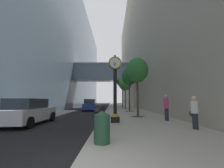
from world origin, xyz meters
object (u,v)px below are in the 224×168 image
at_px(trash_bin, 102,126).
at_px(pedestrian_by_clock, 167,107).
at_px(bollard_nearest, 98,122).
at_px(street_tree_near, 137,71).
at_px(pedestrian_walking, 195,112).
at_px(car_white_mid, 29,112).
at_px(bollard_second, 102,116).
at_px(car_blue_near, 91,105).
at_px(street_tree_mid_far, 125,83).
at_px(street_clock, 115,84).
at_px(street_tree_mid_near, 129,77).
at_px(street_tree_far, 123,80).

relative_size(trash_bin, pedestrian_by_clock, 0.59).
relative_size(bollard_nearest, street_tree_near, 0.22).
bearing_deg(pedestrian_walking, car_white_mid, 165.64).
height_order(bollard_second, pedestrian_by_clock, pedestrian_by_clock).
relative_size(bollard_nearest, car_white_mid, 0.25).
distance_m(trash_bin, car_blue_near, 17.43).
bearing_deg(car_white_mid, street_tree_mid_far, 63.84).
relative_size(street_clock, pedestrian_by_clock, 2.47).
xyz_separation_m(street_clock, car_white_mid, (-5.57, 0.12, -1.75)).
xyz_separation_m(street_tree_mid_far, car_blue_near, (-5.35, -3.05, -3.57)).
bearing_deg(trash_bin, street_tree_near, 72.50).
distance_m(street_clock, pedestrian_by_clock, 3.90).
distance_m(pedestrian_walking, car_blue_near, 16.44).
bearing_deg(street_tree_mid_near, trash_bin, -100.16).
bearing_deg(street_tree_mid_near, street_tree_near, -90.00).
xyz_separation_m(street_tree_near, car_blue_near, (-5.35, 9.16, -3.30)).
relative_size(pedestrian_walking, car_blue_near, 0.39).
xyz_separation_m(street_tree_far, car_white_mid, (-7.58, -21.55, -4.86)).
bearing_deg(street_clock, car_white_mid, 178.79).
height_order(bollard_second, street_tree_near, street_tree_near).
xyz_separation_m(bollard_second, pedestrian_walking, (4.55, -0.66, 0.25)).
height_order(car_blue_near, car_white_mid, car_blue_near).
distance_m(street_clock, street_tree_near, 4.21).
xyz_separation_m(street_clock, street_tree_near, (2.01, 3.35, 1.57)).
height_order(street_tree_mid_far, pedestrian_by_clock, street_tree_mid_far).
relative_size(street_tree_mid_far, street_tree_far, 0.79).
distance_m(pedestrian_by_clock, car_white_mid, 9.14).
xyz_separation_m(street_clock, bollard_second, (-0.73, -1.63, -1.82)).
height_order(pedestrian_walking, car_white_mid, pedestrian_walking).
distance_m(street_tree_mid_near, car_white_mid, 12.59).
distance_m(car_blue_near, car_white_mid, 12.59).
relative_size(street_tree_mid_near, pedestrian_by_clock, 3.12).
bearing_deg(bollard_second, street_tree_near, 61.14).
distance_m(street_tree_mid_near, pedestrian_walking, 12.39).
height_order(street_tree_near, car_blue_near, street_tree_near).
distance_m(pedestrian_by_clock, car_blue_near, 13.62).
bearing_deg(street_tree_mid_far, street_clock, -97.36).
bearing_deg(car_blue_near, trash_bin, -80.70).
height_order(street_tree_mid_near, trash_bin, street_tree_mid_near).
xyz_separation_m(street_clock, street_tree_far, (2.01, 21.66, 3.11)).
bearing_deg(street_tree_mid_far, street_tree_mid_near, -90.00).
relative_size(trash_bin, pedestrian_walking, 0.66).
distance_m(bollard_second, street_tree_mid_near, 12.03).
bearing_deg(bollard_nearest, street_tree_far, 83.90).
xyz_separation_m(bollard_nearest, car_blue_near, (-2.61, 16.52, 0.09)).
xyz_separation_m(street_tree_mid_far, pedestrian_by_clock, (1.53, -14.81, -3.30)).
bearing_deg(pedestrian_walking, street_tree_near, 107.78).
relative_size(bollard_nearest, car_blue_near, 0.27).
relative_size(street_clock, street_tree_mid_near, 0.79).
bearing_deg(car_blue_near, street_tree_near, -59.72).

